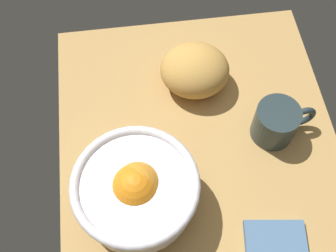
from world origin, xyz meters
TOP-DOWN VIEW (x-y plane):
  - ground_plane at (0.00, 0.00)cm, footprint 70.26×53.19cm
  - fruit_bowl at (5.98, -12.66)cm, footprint 21.10×21.10cm
  - bread_loaf at (-18.17, 1.15)cm, footprint 14.77×15.74cm
  - mug at (-4.81, 14.58)cm, footprint 8.20×12.17cm

SIDE VIEW (x-z plane):
  - ground_plane at x=0.00cm, z-range -3.00..0.00cm
  - mug at x=-4.81cm, z-range 0.00..7.67cm
  - bread_loaf at x=-18.17cm, z-range 0.00..8.99cm
  - fruit_bowl at x=5.98cm, z-range 0.77..12.37cm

